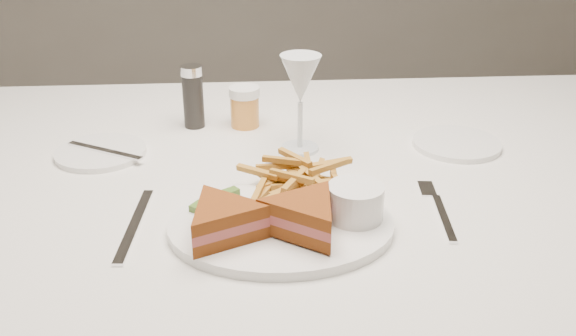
{
  "coord_description": "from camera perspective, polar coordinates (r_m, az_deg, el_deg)",
  "views": [
    {
      "loc": [
        -0.41,
        -1.0,
        1.22
      ],
      "look_at": [
        -0.25,
        -0.13,
        0.8
      ],
      "focal_mm": 40.0,
      "sensor_mm": 36.0,
      "label": 1
    }
  ],
  "objects": [
    {
      "name": "chair_far",
      "position": [
        1.96,
        -4.47,
        -2.59
      ],
      "size": [
        0.65,
        0.62,
        0.6
      ],
      "primitive_type": "imported",
      "rotation": [
        0.0,
        0.0,
        3.29
      ],
      "color": "#4B382E",
      "rests_on": "ground"
    },
    {
      "name": "table_setting",
      "position": [
        0.99,
        -0.66,
        -0.59
      ],
      "size": [
        0.8,
        0.62,
        0.18
      ],
      "color": "white",
      "rests_on": "table"
    }
  ]
}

